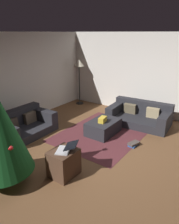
# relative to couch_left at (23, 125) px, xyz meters

# --- Properties ---
(ground_plane) EXTENTS (6.40, 6.40, 0.00)m
(ground_plane) POSITION_rel_couch_left_xyz_m (0.26, -2.25, -0.26)
(ground_plane) COLOR brown
(rear_partition) EXTENTS (6.40, 0.12, 2.60)m
(rear_partition) POSITION_rel_couch_left_xyz_m (0.26, 0.89, 1.04)
(rear_partition) COLOR silver
(rear_partition) RESTS_ON ground_plane
(corner_partition) EXTENTS (0.12, 6.40, 2.60)m
(corner_partition) POSITION_rel_couch_left_xyz_m (3.40, -2.25, 1.04)
(corner_partition) COLOR silver
(corner_partition) RESTS_ON ground_plane
(couch_left) EXTENTS (1.54, 0.98, 0.65)m
(couch_left) POSITION_rel_couch_left_xyz_m (0.00, 0.00, 0.00)
(couch_left) COLOR #26262B
(couch_left) RESTS_ON ground_plane
(couch_right) EXTENTS (1.11, 1.82, 0.63)m
(couch_right) POSITION_rel_couch_left_xyz_m (2.51, -2.25, -0.02)
(couch_right) COLOR #26262B
(couch_right) RESTS_ON ground_plane
(ottoman) EXTENTS (0.93, 0.64, 0.36)m
(ottoman) POSITION_rel_couch_left_xyz_m (1.28, -1.73, -0.08)
(ottoman) COLOR #26262B
(ottoman) RESTS_ON ground_plane
(gift_box) EXTENTS (0.28, 0.19, 0.14)m
(gift_box) POSITION_rel_couch_left_xyz_m (1.20, -1.75, 0.17)
(gift_box) COLOR gold
(gift_box) RESTS_ON ottoman
(tv_remote) EXTENTS (0.09, 0.17, 0.02)m
(tv_remote) POSITION_rel_couch_left_xyz_m (1.38, -1.62, 0.12)
(tv_remote) COLOR black
(tv_remote) RESTS_ON ottoman
(side_table) EXTENTS (0.52, 0.44, 0.52)m
(side_table) POSITION_rel_couch_left_xyz_m (-0.69, -2.08, 0.00)
(side_table) COLOR #4C3323
(side_table) RESTS_ON ground_plane
(laptop) EXTENTS (0.47, 0.49, 0.17)m
(laptop) POSITION_rel_couch_left_xyz_m (-0.67, -2.14, 0.32)
(laptop) COLOR silver
(laptop) RESTS_ON side_table
(book_stack) EXTENTS (0.33, 0.23, 0.10)m
(book_stack) POSITION_rel_couch_left_xyz_m (1.12, -2.70, -0.21)
(book_stack) COLOR #2D5193
(book_stack) RESTS_ON ground_plane
(corner_lamp) EXTENTS (0.36, 0.36, 1.67)m
(corner_lamp) POSITION_rel_couch_left_xyz_m (2.95, 0.39, 1.17)
(corner_lamp) COLOR black
(corner_lamp) RESTS_ON ground_plane
(area_rug) EXTENTS (2.60, 2.00, 0.01)m
(area_rug) POSITION_rel_couch_left_xyz_m (1.28, -1.73, -0.25)
(area_rug) COLOR #57262B
(area_rug) RESTS_ON ground_plane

